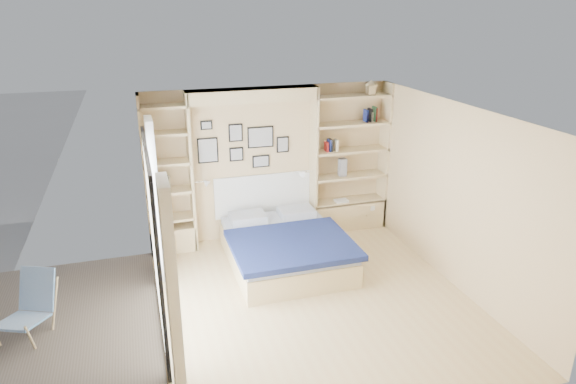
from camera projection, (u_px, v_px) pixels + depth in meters
name	position (u px, v px, depth m)	size (l,w,h in m)	color
ground	(315.00, 300.00, 6.80)	(4.50, 4.50, 0.00)	tan
room_shell	(257.00, 190.00, 7.69)	(4.50, 4.50, 4.50)	tan
bed	(285.00, 247.00, 7.69)	(1.72, 2.19, 1.07)	tan
photo_gallery	(242.00, 144.00, 8.12)	(1.48, 0.02, 0.82)	black
reading_lamps	(256.00, 178.00, 8.14)	(1.92, 0.12, 0.15)	silver
shelf_decor	(335.00, 134.00, 8.37)	(3.49, 0.23, 2.03)	#A51E1E
deck	(16.00, 350.00, 5.82)	(3.20, 4.00, 0.05)	#706153
deck_chair	(30.00, 306.00, 6.02)	(0.72, 0.87, 0.76)	tan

